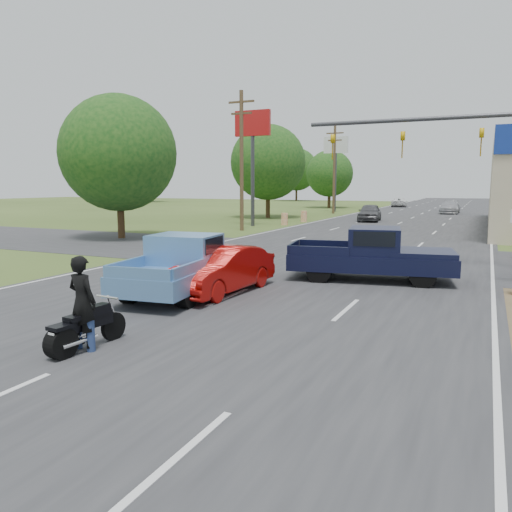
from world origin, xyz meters
The scene contains 22 objects.
main_road centered at (0.00, 40.00, 0.01)m, with size 15.00×180.00×0.02m, color #2D2D30.
cross_road centered at (0.00, 18.00, 0.01)m, with size 120.00×10.00×0.02m, color #2D2D30.
utility_pole_5 centered at (-9.50, 28.00, 5.32)m, with size 2.00×0.28×10.00m.
utility_pole_6 centered at (-9.50, 52.00, 5.32)m, with size 2.00×0.28×10.00m.
tree_0 centered at (-14.00, 20.00, 5.26)m, with size 7.14×7.14×8.84m.
tree_1 centered at (-13.50, 42.00, 5.57)m, with size 7.56×7.56×9.36m.
tree_2 centered at (-14.20, 66.00, 4.95)m, with size 6.72×6.72×8.32m.
tree_4 centered at (-55.00, 75.00, 6.82)m, with size 9.24×9.24×11.44m.
tree_6 centered at (-30.00, 95.00, 6.51)m, with size 8.82×8.82×10.92m.
barrel_2 centered at (-8.50, 34.00, 0.50)m, with size 0.56×0.56×1.00m, color orange.
barrel_3 centered at (-8.20, 38.00, 0.50)m, with size 0.56×0.56×1.00m, color orange.
pole_sign_left_near centered at (-10.50, 32.00, 7.17)m, with size 3.00×0.35×9.20m.
pole_sign_left_far centered at (-10.50, 56.00, 7.17)m, with size 3.00×0.35×9.20m.
signal_mast centered at (5.82, 17.00, 4.80)m, with size 9.12×0.40×7.00m.
red_convertible centered at (-0.50, 8.50, 0.72)m, with size 1.52×4.36×1.44m, color #960A06.
motorcycle centered at (-0.39, 2.49, 0.45)m, with size 0.61×1.99×1.01m.
rider centered at (-0.38, 2.54, 0.93)m, with size 0.68×0.44×1.86m, color black.
blue_pickup centered at (-1.52, 8.09, 0.92)m, with size 2.76×5.74×1.83m.
navy_pickup centered at (3.40, 12.58, 0.94)m, with size 5.93×3.12×1.87m.
distant_car_grey centered at (-2.95, 41.23, 0.80)m, with size 1.89×4.69×1.60m, color #4E4E52.
distant_car_silver centered at (2.89, 57.56, 0.75)m, with size 2.10×5.15×1.50m, color #ADADB2.
distant_car_white centered at (-5.43, 73.71, 0.68)m, with size 2.26×4.90×1.36m, color white.
Camera 1 is at (6.89, -4.85, 3.34)m, focal length 35.00 mm.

